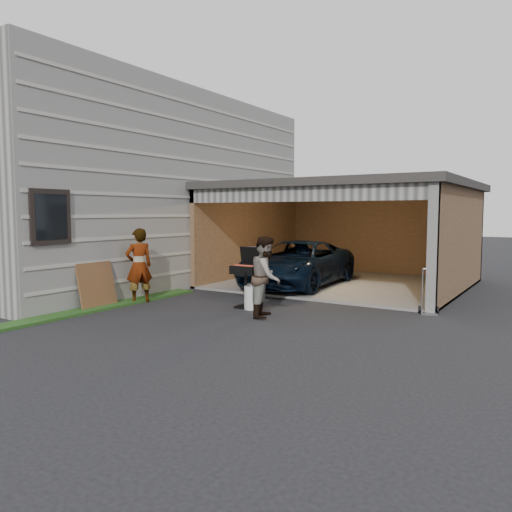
# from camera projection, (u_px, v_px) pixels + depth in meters

# --- Properties ---
(ground) EXTENTS (80.00, 80.00, 0.00)m
(ground) POSITION_uv_depth(u_px,v_px,m) (173.00, 323.00, 9.42)
(ground) COLOR black
(ground) RESTS_ON ground
(house) EXTENTS (7.00, 11.00, 5.50)m
(house) POSITION_uv_depth(u_px,v_px,m) (114.00, 191.00, 15.75)
(house) COLOR #474744
(house) RESTS_ON ground
(groundcover_strip) EXTENTS (0.50, 8.00, 0.06)m
(groundcover_strip) POSITION_uv_depth(u_px,v_px,m) (52.00, 317.00, 9.78)
(groundcover_strip) COLOR #193814
(groundcover_strip) RESTS_ON ground
(garage) EXTENTS (6.80, 6.30, 2.90)m
(garage) POSITION_uv_depth(u_px,v_px,m) (349.00, 220.00, 14.57)
(garage) COLOR #605E59
(garage) RESTS_ON ground
(minivan) EXTENTS (2.36, 4.59, 1.24)m
(minivan) POSITION_uv_depth(u_px,v_px,m) (297.00, 266.00, 13.79)
(minivan) COLOR black
(minivan) RESTS_ON ground
(woman) EXTENTS (0.64, 0.74, 1.72)m
(woman) POSITION_uv_depth(u_px,v_px,m) (139.00, 266.00, 11.48)
(woman) COLOR silver
(woman) RESTS_ON ground
(man) EXTENTS (0.84, 0.94, 1.62)m
(man) POSITION_uv_depth(u_px,v_px,m) (266.00, 277.00, 9.94)
(man) COLOR #43221A
(man) RESTS_ON ground
(bbq_grill) EXTENTS (0.60, 0.52, 1.33)m
(bbq_grill) POSITION_uv_depth(u_px,v_px,m) (247.00, 272.00, 10.89)
(bbq_grill) COLOR black
(bbq_grill) RESTS_ON ground
(propane_tank) EXTENTS (0.43, 0.43, 0.50)m
(propane_tank) POSITION_uv_depth(u_px,v_px,m) (252.00, 298.00, 10.74)
(propane_tank) COLOR silver
(propane_tank) RESTS_ON ground
(plywood_panel) EXTENTS (0.26, 0.94, 1.03)m
(plywood_panel) POSITION_uv_depth(u_px,v_px,m) (97.00, 285.00, 10.85)
(plywood_panel) COLOR #51341C
(plywood_panel) RESTS_ON ground
(hand_truck) EXTENTS (0.43, 0.39, 0.95)m
(hand_truck) POSITION_uv_depth(u_px,v_px,m) (429.00, 305.00, 10.25)
(hand_truck) COLOR gray
(hand_truck) RESTS_ON ground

